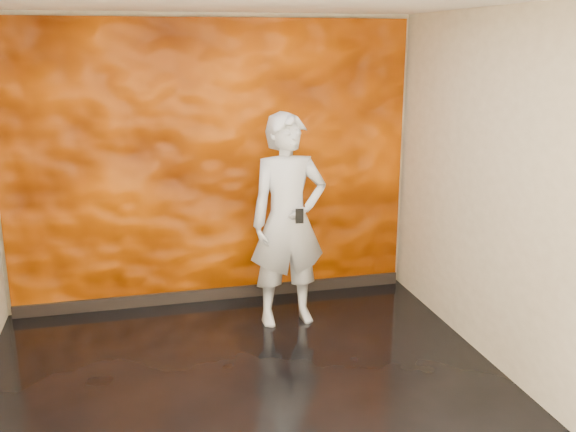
{
  "coord_description": "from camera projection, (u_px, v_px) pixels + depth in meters",
  "views": [
    {
      "loc": [
        -0.75,
        -4.16,
        2.53
      ],
      "look_at": [
        0.5,
        0.91,
        1.11
      ],
      "focal_mm": 40.0,
      "sensor_mm": 36.0,
      "label": 1
    }
  ],
  "objects": [
    {
      "name": "feature_wall",
      "position": [
        212.0,
        165.0,
        6.21
      ],
      "size": [
        3.9,
        0.06,
        2.75
      ],
      "primitive_type": "cube",
      "color": "#DF5900",
      "rests_on": "ground"
    },
    {
      "name": "man",
      "position": [
        288.0,
        221.0,
        5.79
      ],
      "size": [
        0.74,
        0.51,
        1.95
      ],
      "primitive_type": "imported",
      "rotation": [
        0.0,
        0.0,
        0.07
      ],
      "color": "#9CA2AC",
      "rests_on": "ground"
    },
    {
      "name": "room",
      "position": [
        249.0,
        214.0,
        4.37
      ],
      "size": [
        4.02,
        4.02,
        2.81
      ],
      "color": "black",
      "rests_on": "ground"
    },
    {
      "name": "baseboard",
      "position": [
        217.0,
        294.0,
        6.52
      ],
      "size": [
        3.9,
        0.04,
        0.12
      ],
      "primitive_type": "cube",
      "color": "black",
      "rests_on": "ground"
    },
    {
      "name": "phone",
      "position": [
        300.0,
        216.0,
        5.52
      ],
      "size": [
        0.07,
        0.03,
        0.13
      ],
      "primitive_type": "cube",
      "rotation": [
        0.0,
        0.0,
        -0.16
      ],
      "color": "black",
      "rests_on": "man"
    }
  ]
}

